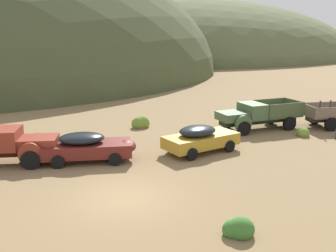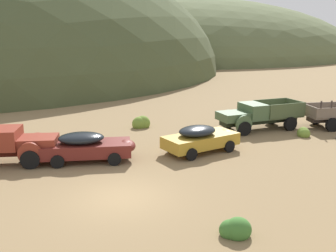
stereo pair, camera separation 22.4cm
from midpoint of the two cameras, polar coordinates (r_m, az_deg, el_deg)
ground_plane at (r=16.54m, az=-6.36°, el=-10.43°), size 300.00×300.00×0.00m
hill_far_left at (r=103.67m, az=1.10°, el=10.07°), size 98.73×69.67×30.40m
truck_rust_red at (r=21.86m, az=-22.66°, el=-2.58°), size 6.51×2.98×2.16m
car_oxblood at (r=21.01m, az=-11.14°, el=-2.91°), size 5.04×2.48×1.57m
car_mustard at (r=22.29m, az=5.38°, el=-1.73°), size 4.91×3.16×1.57m
truck_weathered_green at (r=27.71m, az=12.83°, el=1.49°), size 6.31×2.98×1.91m
bush_near_barrel at (r=27.98m, az=-3.76°, el=0.36°), size 1.34×1.08×1.07m
bush_between_trucks at (r=13.80m, az=10.30°, el=-14.75°), size 1.09×0.88×0.85m
bush_front_right at (r=27.13m, az=19.55°, el=-1.01°), size 0.87×0.88×0.78m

